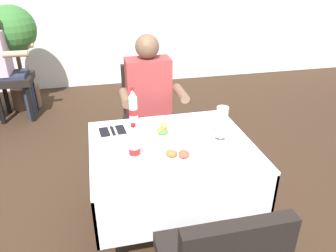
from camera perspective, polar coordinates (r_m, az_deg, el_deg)
ground_plane at (r=2.46m, az=4.26°, el=-18.58°), size 11.00×11.00×0.00m
main_dining_table at (r=2.15m, az=0.60°, el=-7.22°), size 1.02×0.87×0.72m
chair_far_diner_seat at (r=2.85m, az=-3.27°, el=1.94°), size 0.44×0.50×0.97m
seated_diner_far at (r=2.69m, az=-3.18°, el=4.00°), size 0.50×0.46×1.26m
plate_near_camera at (r=1.88m, az=1.38°, el=-5.69°), size 0.23×0.23×0.06m
plate_far_diner at (r=2.17m, az=-1.22°, el=-0.96°), size 0.23×0.23×0.06m
beer_glass_left at (r=2.07m, az=9.35°, el=0.36°), size 0.07×0.07×0.23m
cola_bottle_primary at (r=1.83m, az=-5.92°, el=-3.54°), size 0.06×0.06×0.25m
cola_bottle_secondary at (r=2.28m, az=-6.11°, el=3.17°), size 0.06×0.06×0.27m
napkin_cutlery_set at (r=2.24m, az=-9.70°, el=-0.81°), size 0.18×0.19×0.01m
background_chair_right at (r=4.37m, az=-26.77°, el=8.00°), size 0.50×0.44×0.97m
background_patron at (r=4.32m, az=-26.56°, el=10.04°), size 0.46×0.50×1.26m
potted_plant_corner at (r=4.57m, az=-25.24°, el=13.26°), size 0.57×0.57×1.31m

